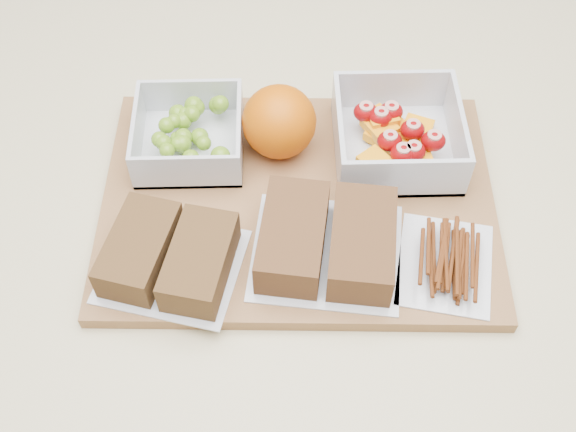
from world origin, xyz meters
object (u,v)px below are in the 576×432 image
sandwich_bag_left (170,256)px  sandwich_bag_center (327,241)px  orange (279,122)px  grape_container (191,134)px  cutting_board (298,202)px  fruit_container (397,137)px  pretzel_bag (447,259)px

sandwich_bag_left → sandwich_bag_center: bearing=4.7°
orange → sandwich_bag_center: 0.15m
grape_container → sandwich_bag_center: (0.14, -0.15, 0.00)m
sandwich_bag_left → cutting_board: bearing=33.0°
cutting_board → orange: (-0.02, 0.07, 0.05)m
fruit_container → orange: 0.13m
orange → grape_container: bearing=179.0°
pretzel_bag → grape_container: bearing=148.0°
cutting_board → pretzel_bag: size_ratio=3.27×
fruit_container → sandwich_bag_center: 0.16m
grape_container → fruit_container: bearing=-2.6°
sandwich_bag_left → orange: bearing=55.0°
orange → sandwich_bag_center: (0.05, -0.14, -0.02)m
cutting_board → orange: 0.09m
grape_container → sandwich_bag_center: size_ratio=0.71×
cutting_board → orange: bearing=106.5°
cutting_board → fruit_container: bearing=32.4°
grape_container → fruit_container: size_ratio=0.86×
fruit_container → sandwich_bag_left: size_ratio=0.85×
sandwich_bag_left → pretzel_bag: (0.27, -0.00, -0.01)m
orange → sandwich_bag_left: (-0.11, -0.16, -0.02)m
grape_container → pretzel_bag: size_ratio=0.92×
pretzel_bag → orange: bearing=135.2°
sandwich_bag_left → grape_container: bearing=85.6°
cutting_board → pretzel_bag: 0.17m
orange → pretzel_bag: (0.16, -0.16, -0.03)m
sandwich_bag_left → fruit_container: bearing=31.8°
sandwich_bag_left → sandwich_bag_center: size_ratio=0.96×
cutting_board → sandwich_bag_center: (0.03, -0.07, 0.03)m
cutting_board → sandwich_bag_left: size_ratio=2.63×
cutting_board → grape_container: grape_container is taller
fruit_container → grape_container: bearing=177.4°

